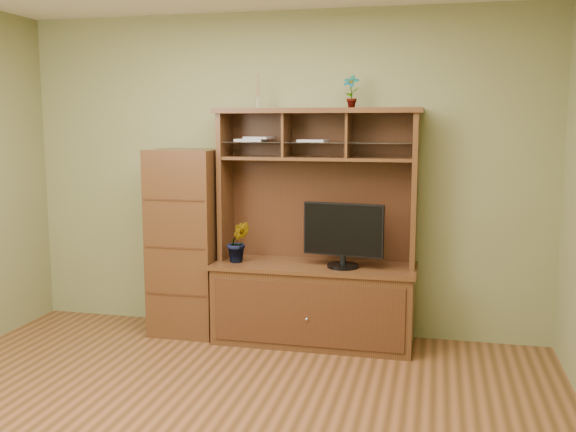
% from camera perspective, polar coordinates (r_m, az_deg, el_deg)
% --- Properties ---
extents(room, '(4.54, 4.04, 2.74)m').
position_cam_1_polar(room, '(3.56, -8.43, 1.21)').
color(room, '#4F3116').
rests_on(room, ground).
extents(media_hutch, '(1.66, 0.61, 1.90)m').
position_cam_1_polar(media_hutch, '(5.26, 2.38, -5.62)').
color(media_hutch, '#412412').
rests_on(media_hutch, room).
extents(monitor, '(0.65, 0.25, 0.51)m').
position_cam_1_polar(monitor, '(5.06, 4.93, -1.58)').
color(monitor, black).
rests_on(monitor, media_hutch).
extents(orchid_plant, '(0.22, 0.20, 0.34)m').
position_cam_1_polar(orchid_plant, '(5.27, -4.44, -2.31)').
color(orchid_plant, '#375F20').
rests_on(orchid_plant, media_hutch).
extents(top_plant, '(0.16, 0.13, 0.26)m').
position_cam_1_polar(top_plant, '(5.15, 5.63, 10.98)').
color(top_plant, '#2C6222').
rests_on(top_plant, media_hutch).
extents(reed_diffuser, '(0.05, 0.05, 0.27)m').
position_cam_1_polar(reed_diffuser, '(5.30, -2.68, 10.68)').
color(reed_diffuser, silver).
rests_on(reed_diffuser, media_hutch).
extents(magazines, '(0.76, 0.20, 0.04)m').
position_cam_1_polar(magazines, '(5.26, -1.32, 6.81)').
color(magazines, '#B9BABF').
rests_on(magazines, media_hutch).
extents(side_cabinet, '(0.56, 0.51, 1.57)m').
position_cam_1_polar(side_cabinet, '(5.51, -8.99, -2.29)').
color(side_cabinet, '#412412').
rests_on(side_cabinet, room).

